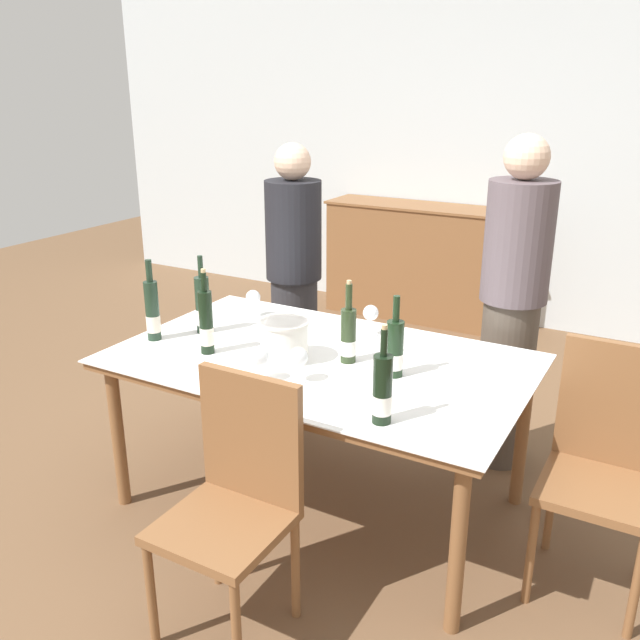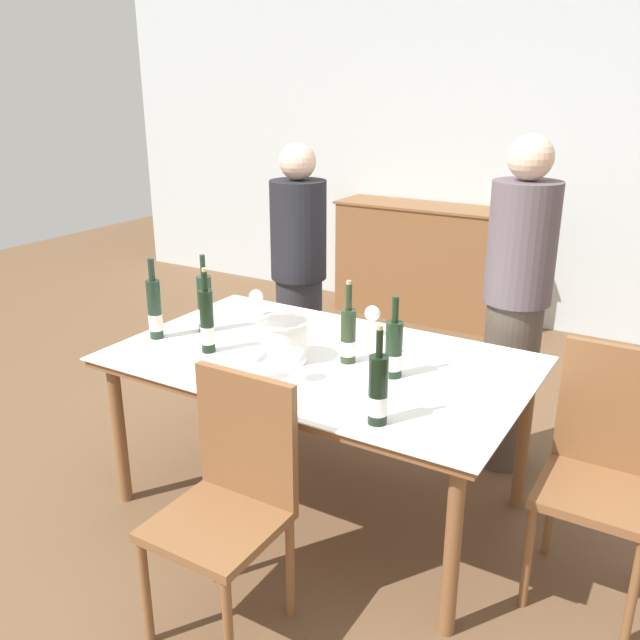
{
  "view_description": "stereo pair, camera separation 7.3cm",
  "coord_description": "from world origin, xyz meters",
  "px_view_note": "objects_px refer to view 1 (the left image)",
  "views": [
    {
      "loc": [
        1.38,
        -2.44,
        1.93
      ],
      "look_at": [
        0.0,
        0.0,
        0.94
      ],
      "focal_mm": 38.0,
      "sensor_mm": 36.0,
      "label": 1
    },
    {
      "loc": [
        1.44,
        -2.41,
        1.93
      ],
      "look_at": [
        0.0,
        0.0,
        0.94
      ],
      "focal_mm": 38.0,
      "sensor_mm": 36.0,
      "label": 2
    }
  ],
  "objects_px": {
    "wine_glass_0": "(371,314)",
    "wine_glass_2": "(253,298)",
    "wine_bottle_2": "(206,324)",
    "wine_glass_3": "(298,358)",
    "dining_table": "(320,371)",
    "sideboard_cabinet": "(417,262)",
    "wine_bottle_1": "(382,391)",
    "wine_glass_1": "(259,358)",
    "wine_bottle_0": "(203,306)",
    "wine_bottle_5": "(395,349)",
    "wine_bottle_4": "(152,311)",
    "person_guest_left": "(512,307)",
    "chair_right_end": "(605,455)",
    "wine_bottle_3": "(348,336)",
    "person_host": "(294,280)",
    "chair_near_front": "(236,491)",
    "ice_bucket": "(284,339)"
  },
  "relations": [
    {
      "from": "wine_bottle_5",
      "to": "person_guest_left",
      "type": "relative_size",
      "value": 0.21
    },
    {
      "from": "dining_table",
      "to": "wine_glass_2",
      "type": "height_order",
      "value": "wine_glass_2"
    },
    {
      "from": "wine_bottle_2",
      "to": "wine_glass_3",
      "type": "relative_size",
      "value": 2.63
    },
    {
      "from": "wine_glass_3",
      "to": "person_guest_left",
      "type": "xyz_separation_m",
      "value": [
        0.59,
        1.1,
        -0.0
      ]
    },
    {
      "from": "dining_table",
      "to": "wine_glass_0",
      "type": "distance_m",
      "value": 0.41
    },
    {
      "from": "sideboard_cabinet",
      "to": "wine_bottle_2",
      "type": "bearing_deg",
      "value": -86.88
    },
    {
      "from": "wine_bottle_3",
      "to": "wine_bottle_4",
      "type": "xyz_separation_m",
      "value": [
        -0.94,
        -0.21,
        0.02
      ]
    },
    {
      "from": "wine_glass_2",
      "to": "wine_glass_1",
      "type": "bearing_deg",
      "value": -53.57
    },
    {
      "from": "wine_bottle_3",
      "to": "wine_bottle_2",
      "type": "bearing_deg",
      "value": -159.93
    },
    {
      "from": "wine_glass_2",
      "to": "chair_near_front",
      "type": "xyz_separation_m",
      "value": [
        0.68,
        -1.11,
        -0.31
      ]
    },
    {
      "from": "wine_bottle_0",
      "to": "wine_bottle_4",
      "type": "distance_m",
      "value": 0.24
    },
    {
      "from": "wine_bottle_0",
      "to": "wine_bottle_4",
      "type": "xyz_separation_m",
      "value": [
        -0.14,
        -0.2,
        0.01
      ]
    },
    {
      "from": "wine_glass_1",
      "to": "person_guest_left",
      "type": "xyz_separation_m",
      "value": [
        0.73,
        1.17,
        0.0
      ]
    },
    {
      "from": "sideboard_cabinet",
      "to": "wine_bottle_5",
      "type": "bearing_deg",
      "value": -70.39
    },
    {
      "from": "wine_glass_0",
      "to": "wine_glass_1",
      "type": "height_order",
      "value": "wine_glass_0"
    },
    {
      "from": "chair_near_front",
      "to": "person_host",
      "type": "xyz_separation_m",
      "value": [
        -0.77,
        1.66,
        0.26
      ]
    },
    {
      "from": "wine_bottle_5",
      "to": "wine_glass_0",
      "type": "xyz_separation_m",
      "value": [
        -0.29,
        0.38,
        -0.01
      ]
    },
    {
      "from": "ice_bucket",
      "to": "wine_bottle_0",
      "type": "relative_size",
      "value": 0.58
    },
    {
      "from": "ice_bucket",
      "to": "wine_bottle_2",
      "type": "height_order",
      "value": "wine_bottle_2"
    },
    {
      "from": "ice_bucket",
      "to": "wine_bottle_5",
      "type": "xyz_separation_m",
      "value": [
        0.49,
        0.08,
        0.02
      ]
    },
    {
      "from": "sideboard_cabinet",
      "to": "wine_bottle_2",
      "type": "relative_size",
      "value": 3.94
    },
    {
      "from": "wine_bottle_3",
      "to": "wine_glass_3",
      "type": "distance_m",
      "value": 0.3
    },
    {
      "from": "wine_bottle_1",
      "to": "person_guest_left",
      "type": "xyz_separation_m",
      "value": [
        0.14,
        1.25,
        -0.02
      ]
    },
    {
      "from": "wine_bottle_5",
      "to": "person_guest_left",
      "type": "height_order",
      "value": "person_guest_left"
    },
    {
      "from": "wine_bottle_2",
      "to": "person_host",
      "type": "relative_size",
      "value": 0.25
    },
    {
      "from": "chair_near_front",
      "to": "person_host",
      "type": "distance_m",
      "value": 1.85
    },
    {
      "from": "ice_bucket",
      "to": "chair_near_front",
      "type": "height_order",
      "value": "chair_near_front"
    },
    {
      "from": "wine_glass_3",
      "to": "wine_bottle_0",
      "type": "bearing_deg",
      "value": 158.84
    },
    {
      "from": "wine_glass_0",
      "to": "wine_glass_2",
      "type": "bearing_deg",
      "value": -176.0
    },
    {
      "from": "wine_bottle_4",
      "to": "person_guest_left",
      "type": "relative_size",
      "value": 0.23
    },
    {
      "from": "wine_glass_0",
      "to": "wine_glass_3",
      "type": "bearing_deg",
      "value": -92.42
    },
    {
      "from": "dining_table",
      "to": "wine_glass_2",
      "type": "distance_m",
      "value": 0.69
    },
    {
      "from": "person_host",
      "to": "chair_near_front",
      "type": "bearing_deg",
      "value": -65.1
    },
    {
      "from": "wine_bottle_4",
      "to": "wine_glass_1",
      "type": "distance_m",
      "value": 0.73
    },
    {
      "from": "wine_bottle_0",
      "to": "wine_bottle_2",
      "type": "bearing_deg",
      "value": -47.99
    },
    {
      "from": "wine_bottle_5",
      "to": "wine_bottle_3",
      "type": "bearing_deg",
      "value": 170.66
    },
    {
      "from": "wine_bottle_3",
      "to": "ice_bucket",
      "type": "bearing_deg",
      "value": -153.96
    },
    {
      "from": "sideboard_cabinet",
      "to": "wine_bottle_1",
      "type": "height_order",
      "value": "wine_bottle_1"
    },
    {
      "from": "wine_bottle_0",
      "to": "wine_bottle_5",
      "type": "xyz_separation_m",
      "value": [
        1.03,
        -0.03,
        -0.02
      ]
    },
    {
      "from": "wine_bottle_4",
      "to": "wine_bottle_5",
      "type": "bearing_deg",
      "value": 8.36
    },
    {
      "from": "ice_bucket",
      "to": "chair_right_end",
      "type": "bearing_deg",
      "value": 8.14
    },
    {
      "from": "wine_glass_2",
      "to": "wine_bottle_0",
      "type": "bearing_deg",
      "value": -104.42
    },
    {
      "from": "wine_bottle_2",
      "to": "wine_glass_0",
      "type": "relative_size",
      "value": 2.56
    },
    {
      "from": "wine_bottle_4",
      "to": "wine_bottle_5",
      "type": "xyz_separation_m",
      "value": [
        1.17,
        0.17,
        -0.02
      ]
    },
    {
      "from": "chair_near_front",
      "to": "person_host",
      "type": "relative_size",
      "value": 0.6
    },
    {
      "from": "wine_bottle_0",
      "to": "chair_right_end",
      "type": "distance_m",
      "value": 1.91
    },
    {
      "from": "wine_bottle_3",
      "to": "person_host",
      "type": "relative_size",
      "value": 0.23
    },
    {
      "from": "wine_bottle_3",
      "to": "person_host",
      "type": "distance_m",
      "value": 1.17
    },
    {
      "from": "wine_bottle_2",
      "to": "chair_right_end",
      "type": "relative_size",
      "value": 0.4
    },
    {
      "from": "dining_table",
      "to": "chair_near_front",
      "type": "distance_m",
      "value": 0.81
    }
  ]
}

